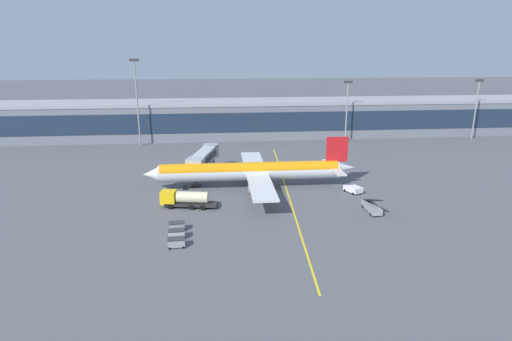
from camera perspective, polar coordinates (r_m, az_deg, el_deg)
The scene contains 14 objects.
ground_plane at distance 89.29m, azimuth 0.96°, elevation -3.38°, with size 700.00×700.00×0.00m, color #515459.
apron_lead_in_line at distance 91.91m, azimuth 4.18°, elevation -2.84°, with size 0.30×80.00×0.01m, color yellow.
terminal_building at distance 148.33m, azimuth -3.34°, elevation 6.91°, with size 224.23×17.46×12.37m.
main_airliner at distance 93.16m, azimuth -0.64°, elevation -0.08°, with size 46.20×36.77×11.06m.
jet_bridge at distance 101.68m, azimuth -6.89°, elevation 1.76°, with size 7.45×17.60×6.52m.
fuel_tanker at distance 83.51m, azimuth -9.41°, elevation -3.73°, with size 11.07×4.34×3.25m.
pushback_tug at distance 93.34m, azimuth 12.77°, elevation -2.37°, with size 3.65×4.41×1.40m.
belt_loader at distance 83.42m, azimuth 15.15°, elevation -4.66°, with size 2.00×6.91×3.49m.
baggage_cart_0 at distance 68.06m, azimuth -10.56°, elevation -9.38°, with size 2.75×1.78×1.48m.
baggage_cart_1 at distance 70.97m, azimuth -10.52°, elevation -8.28°, with size 2.75×1.78×1.48m.
baggage_cart_2 at distance 73.90m, azimuth -10.49°, elevation -7.27°, with size 2.75×1.78×1.48m.
apron_light_mast_0 at distance 137.13m, azimuth -15.58°, elevation 9.44°, with size 2.80×0.50×26.54m.
apron_light_mast_1 at distance 142.17m, azimuth 12.02°, elevation 8.43°, with size 2.80×0.50×19.63m.
apron_light_mast_2 at distance 160.94m, azimuth 27.27°, elevation 7.90°, with size 2.80×0.50×19.78m.
Camera 1 is at (-9.78, -83.64, 29.68)m, focal length 30.05 mm.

